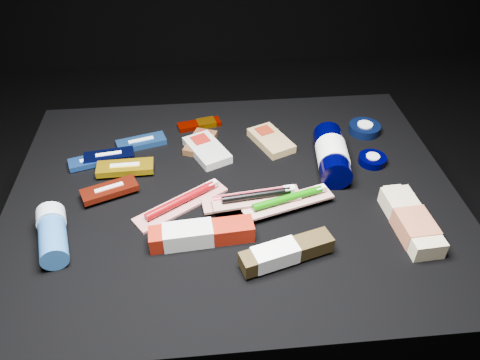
{
  "coord_description": "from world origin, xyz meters",
  "views": [
    {
      "loc": [
        -0.06,
        -0.78,
        1.07
      ],
      "look_at": [
        0.01,
        0.01,
        0.42
      ],
      "focal_mm": 35.0,
      "sensor_mm": 36.0,
      "label": 1
    }
  ],
  "objects": [
    {
      "name": "luna_bar_2",
      "position": [
        -0.29,
        0.14,
        0.41
      ],
      "size": [
        0.12,
        0.06,
        0.02
      ],
      "rotation": [
        0.0,
        0.0,
        0.15
      ],
      "color": "black",
      "rests_on": "cloth_table"
    },
    {
      "name": "toothpaste_carton_green",
      "position": [
        0.07,
        -0.21,
        0.42
      ],
      "size": [
        0.18,
        0.09,
        0.03
      ],
      "rotation": [
        0.0,
        0.0,
        0.29
      ],
      "color": "#322510",
      "rests_on": "cloth_table"
    },
    {
      "name": "toothbrush_pack_1",
      "position": [
        0.04,
        -0.04,
        0.42
      ],
      "size": [
        0.22,
        0.07,
        0.02
      ],
      "rotation": [
        0.0,
        0.0,
        0.12
      ],
      "color": "#BFB5B2",
      "rests_on": "cloth_table"
    },
    {
      "name": "clif_bar_2",
      "position": [
        0.11,
        0.17,
        0.41
      ],
      "size": [
        0.11,
        0.14,
        0.02
      ],
      "rotation": [
        0.0,
        0.0,
        0.41
      ],
      "color": "#9A7D4C",
      "rests_on": "cloth_table"
    },
    {
      "name": "cream_tin_upper",
      "position": [
        0.36,
        0.2,
        0.41
      ],
      "size": [
        0.08,
        0.08,
        0.02
      ],
      "rotation": [
        0.0,
        0.0,
        -0.09
      ],
      "color": "black",
      "rests_on": "cloth_table"
    },
    {
      "name": "luna_bar_1",
      "position": [
        -0.32,
        0.13,
        0.41
      ],
      "size": [
        0.12,
        0.07,
        0.01
      ],
      "rotation": [
        0.0,
        0.0,
        0.29
      ],
      "color": "#2253B1",
      "rests_on": "cloth_table"
    },
    {
      "name": "cloth_table",
      "position": [
        0.0,
        0.0,
        0.2
      ],
      "size": [
        0.98,
        0.78,
        0.4
      ],
      "primitive_type": "cube",
      "color": "black",
      "rests_on": "ground"
    },
    {
      "name": "toothbrush_pack_3",
      "position": [
        0.04,
        -0.06,
        0.43
      ],
      "size": [
        0.19,
        0.06,
        0.02
      ],
      "rotation": [
        0.0,
        0.0,
        0.12
      ],
      "color": "beige",
      "rests_on": "cloth_table"
    },
    {
      "name": "toothbrush_pack_0",
      "position": [
        -0.11,
        -0.04,
        0.41
      ],
      "size": [
        0.2,
        0.16,
        0.02
      ],
      "rotation": [
        0.0,
        0.0,
        0.58
      ],
      "color": "#BCB4B0",
      "rests_on": "cloth_table"
    },
    {
      "name": "luna_bar_3",
      "position": [
        -0.24,
        0.09,
        0.42
      ],
      "size": [
        0.13,
        0.05,
        0.02
      ],
      "rotation": [
        0.0,
        0.0,
        0.03
      ],
      "color": "gold",
      "rests_on": "cloth_table"
    },
    {
      "name": "power_bar",
      "position": [
        -0.06,
        0.27,
        0.41
      ],
      "size": [
        0.12,
        0.06,
        0.01
      ],
      "rotation": [
        0.0,
        0.0,
        0.22
      ],
      "color": "#7C0A00",
      "rests_on": "cloth_table"
    },
    {
      "name": "cream_tin_lower",
      "position": [
        0.34,
        0.07,
        0.41
      ],
      "size": [
        0.07,
        0.07,
        0.02
      ],
      "rotation": [
        0.0,
        0.0,
        -0.12
      ],
      "color": "black",
      "rests_on": "cloth_table"
    },
    {
      "name": "luna_bar_4",
      "position": [
        -0.27,
        0.01,
        0.42
      ],
      "size": [
        0.13,
        0.09,
        0.02
      ],
      "rotation": [
        0.0,
        0.0,
        0.38
      ],
      "color": "maroon",
      "rests_on": "cloth_table"
    },
    {
      "name": "bodywash_bottle",
      "position": [
        0.34,
        -0.15,
        0.42
      ],
      "size": [
        0.07,
        0.19,
        0.04
      ],
      "rotation": [
        0.0,
        0.0,
        0.06
      ],
      "color": "beige",
      "rests_on": "cloth_table"
    },
    {
      "name": "deodorant_stick",
      "position": [
        -0.36,
        -0.13,
        0.43
      ],
      "size": [
        0.09,
        0.14,
        0.06
      ],
      "rotation": [
        0.0,
        0.0,
        0.26
      ],
      "color": "#255491",
      "rests_on": "cloth_table"
    },
    {
      "name": "clif_bar_0",
      "position": [
        -0.07,
        0.18,
        0.41
      ],
      "size": [
        0.09,
        0.12,
        0.02
      ],
      "rotation": [
        0.0,
        0.0,
        -0.38
      ],
      "color": "#4C2D18",
      "rests_on": "cloth_table"
    },
    {
      "name": "ground",
      "position": [
        0.0,
        0.0,
        0.0
      ],
      "size": [
        3.0,
        3.0,
        0.0
      ],
      "primitive_type": "plane",
      "color": "black",
      "rests_on": "ground"
    },
    {
      "name": "toothbrush_pack_2",
      "position": [
        0.11,
        -0.07,
        0.42
      ],
      "size": [
        0.2,
        0.1,
        0.02
      ],
      "rotation": [
        0.0,
        0.0,
        0.29
      ],
      "color": "beige",
      "rests_on": "cloth_table"
    },
    {
      "name": "clif_bar_1",
      "position": [
        -0.06,
        0.15,
        0.41
      ],
      "size": [
        0.12,
        0.15,
        0.02
      ],
      "rotation": [
        0.0,
        0.0,
        0.43
      ],
      "color": "#ABABA4",
      "rests_on": "cloth_table"
    },
    {
      "name": "toothpaste_carton_red",
      "position": [
        -0.08,
        -0.15,
        0.42
      ],
      "size": [
        0.2,
        0.06,
        0.04
      ],
      "rotation": [
        0.0,
        0.0,
        0.08
      ],
      "color": "maroon",
      "rests_on": "cloth_table"
    },
    {
      "name": "lotion_bottle",
      "position": [
        0.23,
        0.07,
        0.43
      ],
      "size": [
        0.09,
        0.23,
        0.07
      ],
      "rotation": [
        0.0,
        0.0,
        -0.12
      ],
      "color": "black",
      "rests_on": "cloth_table"
    },
    {
      "name": "luna_bar_0",
      "position": [
        -0.21,
        0.2,
        0.41
      ],
      "size": [
        0.13,
        0.08,
        0.02
      ],
      "rotation": [
        0.0,
        0.0,
        0.28
      ],
      "color": "#22539E",
      "rests_on": "cloth_table"
    }
  ]
}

